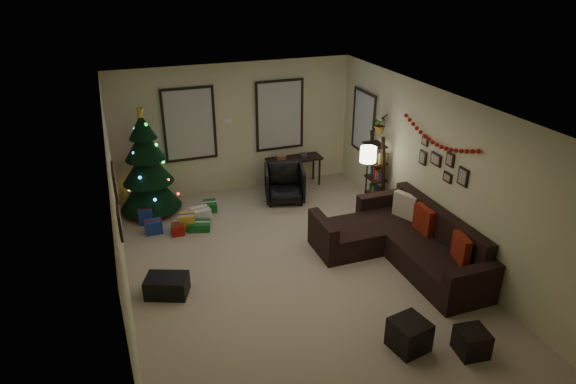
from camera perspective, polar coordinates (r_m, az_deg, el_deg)
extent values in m
plane|color=#BBA78D|center=(8.09, 0.79, -9.22)|extent=(7.00, 7.00, 0.00)
plane|color=white|center=(6.94, 0.93, 9.57)|extent=(7.00, 7.00, 0.00)
plane|color=beige|center=(10.53, -5.95, 7.18)|extent=(5.00, 0.00, 5.00)
plane|color=beige|center=(4.84, 16.42, -17.52)|extent=(5.00, 0.00, 5.00)
plane|color=beige|center=(7.02, -18.64, -3.51)|extent=(0.00, 7.00, 7.00)
plane|color=beige|center=(8.55, 16.73, 1.93)|extent=(0.00, 7.00, 7.00)
cube|color=#728CB2|center=(10.27, -11.13, 7.54)|extent=(0.94, 0.02, 1.35)
cube|color=beige|center=(10.27, -11.13, 7.54)|extent=(0.94, 0.03, 1.35)
cube|color=#728CB2|center=(10.70, -0.98, 8.71)|extent=(0.94, 0.02, 1.35)
cube|color=beige|center=(10.70, -0.98, 8.71)|extent=(0.94, 0.03, 1.35)
cube|color=#728CB2|center=(10.50, 8.64, 7.83)|extent=(0.05, 0.27, 1.17)
cube|color=beige|center=(10.50, 8.64, 7.83)|extent=(0.05, 0.45, 1.17)
cylinder|color=black|center=(10.25, -15.18, -1.48)|extent=(0.09, 0.09, 0.26)
cone|color=black|center=(10.09, -15.42, 0.47)|extent=(1.16, 1.16, 0.81)
cone|color=black|center=(9.92, -15.73, 2.95)|extent=(0.96, 0.96, 0.68)
cone|color=black|center=(9.77, -16.02, 5.27)|extent=(0.75, 0.75, 0.60)
cone|color=black|center=(9.67, -16.25, 7.18)|extent=(0.51, 0.51, 0.47)
cylinder|color=maroon|center=(10.30, -15.11, -2.04)|extent=(0.94, 0.94, 0.03)
cube|color=#14591E|center=(10.08, -8.83, -1.58)|extent=(0.25, 0.30, 0.18)
cube|color=navy|center=(9.84, -15.85, -2.64)|extent=(0.26, 0.26, 0.28)
cube|color=silver|center=(9.77, -9.90, -2.44)|extent=(0.35, 0.28, 0.22)
cube|color=maroon|center=(9.32, -12.39, -4.15)|extent=(0.22, 0.22, 0.20)
cube|color=gold|center=(9.45, -11.36, -3.28)|extent=(0.28, 0.25, 0.30)
cube|color=#14591E|center=(9.42, -10.02, -3.77)|extent=(0.40, 0.30, 0.15)
cube|color=navy|center=(9.46, -14.98, -3.82)|extent=(0.30, 0.22, 0.25)
cube|color=black|center=(8.55, 14.56, -6.38)|extent=(0.90, 2.39, 0.42)
cube|color=black|center=(8.53, 16.82, -3.38)|extent=(0.20, 2.39, 0.46)
cube|color=black|center=(7.65, 20.03, -10.20)|extent=(0.90, 0.20, 0.66)
cube|color=black|center=(9.44, 10.35, -2.00)|extent=(0.90, 0.20, 0.66)
cube|color=black|center=(8.69, 7.06, -5.15)|extent=(0.85, 0.90, 0.42)
cube|color=black|center=(8.44, 3.97, -5.07)|extent=(0.18, 0.90, 0.66)
cube|color=maroon|center=(7.92, 19.04, -6.08)|extent=(0.21, 0.44, 0.43)
cube|color=maroon|center=(8.58, 15.13, -3.03)|extent=(0.13, 0.44, 0.44)
cube|color=beige|center=(8.99, 13.19, -1.56)|extent=(0.30, 0.47, 0.45)
cube|color=black|center=(6.80, 13.56, -15.46)|extent=(0.50, 0.50, 0.41)
cube|color=black|center=(6.97, 20.11, -15.68)|extent=(0.41, 0.41, 0.34)
cube|color=black|center=(10.86, 0.72, 3.79)|extent=(1.19, 0.43, 0.04)
cylinder|color=black|center=(10.67, -1.61, 1.50)|extent=(0.04, 0.04, 0.60)
cylinder|color=black|center=(10.97, -2.17, 2.17)|extent=(0.04, 0.04, 0.60)
cylinder|color=black|center=(11.02, 3.58, 2.24)|extent=(0.04, 0.04, 0.60)
cylinder|color=black|center=(11.31, 2.90, 2.87)|extent=(0.04, 0.04, 0.60)
imported|color=black|center=(10.25, -0.39, 0.92)|extent=(0.87, 0.83, 0.74)
cube|color=black|center=(9.73, 10.76, 1.80)|extent=(0.05, 0.05, 1.58)
cube|color=black|center=(10.06, 9.58, 2.69)|extent=(0.05, 0.05, 1.58)
cube|color=black|center=(10.07, 9.81, -0.30)|extent=(0.30, 0.44, 0.03)
cube|color=black|center=(9.93, 9.95, 1.53)|extent=(0.30, 0.44, 0.03)
cube|color=black|center=(9.80, 10.10, 3.41)|extent=(0.30, 0.44, 0.03)
cube|color=black|center=(9.68, 10.26, 5.34)|extent=(0.30, 0.44, 0.03)
imported|color=#4C4C4C|center=(9.59, 10.35, 7.88)|extent=(0.53, 0.54, 0.45)
cylinder|color=black|center=(9.87, 8.59, -2.65)|extent=(0.25, 0.25, 0.03)
cylinder|color=black|center=(9.61, 8.82, 0.57)|extent=(0.03, 0.03, 1.19)
cylinder|color=white|center=(9.36, 9.08, 4.23)|extent=(0.30, 0.30, 0.28)
cube|color=black|center=(7.60, -19.05, 0.83)|extent=(0.04, 0.60, 0.50)
cube|color=tan|center=(7.60, -19.05, 0.83)|extent=(0.01, 0.54, 0.45)
cube|color=black|center=(6.60, -18.57, -3.24)|extent=(0.04, 0.45, 0.35)
cube|color=beige|center=(6.60, -18.57, -3.24)|extent=(0.01, 0.41, 0.31)
cube|color=black|center=(8.03, 19.24, 1.64)|extent=(0.03, 0.22, 0.28)
cube|color=black|center=(8.23, 17.91, 3.51)|extent=(0.03, 0.18, 0.22)
cube|color=black|center=(8.34, 17.65, 1.60)|extent=(0.03, 0.20, 0.16)
cube|color=black|center=(8.53, 16.43, 3.59)|extent=(0.03, 0.26, 0.20)
cube|color=black|center=(8.83, 15.06, 3.78)|extent=(0.03, 0.18, 0.24)
cube|color=black|center=(8.73, 15.27, 5.61)|extent=(0.03, 0.16, 0.16)
cube|color=#990F0C|center=(10.52, -6.79, 7.27)|extent=(0.14, 0.04, 0.30)
cube|color=white|center=(10.47, -6.83, 8.05)|extent=(0.16, 0.05, 0.08)
cube|color=#990F0C|center=(10.57, -6.38, 6.64)|extent=(0.10, 0.04, 0.08)
cube|color=#990F0C|center=(10.65, -5.17, 7.80)|extent=(0.14, 0.04, 0.30)
cube|color=white|center=(10.61, -5.20, 8.57)|extent=(0.16, 0.05, 0.08)
cube|color=#990F0C|center=(10.71, -4.78, 7.18)|extent=(0.10, 0.04, 0.08)
cube|color=black|center=(7.76, -13.56, -10.30)|extent=(0.71, 0.60, 0.30)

